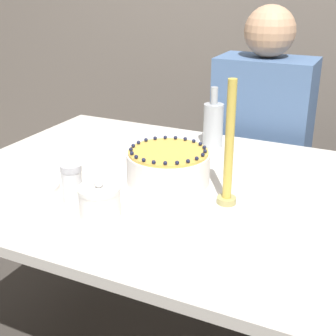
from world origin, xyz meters
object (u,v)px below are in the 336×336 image
(cake, at_px, (168,167))
(candle, at_px, (229,154))
(person_man_blue_shirt, at_px, (259,171))
(sugar_shaker, at_px, (72,183))
(sugar_bowl, at_px, (100,201))
(bottle, at_px, (213,124))

(cake, bearing_deg, candle, -15.83)
(candle, relative_size, person_man_blue_shirt, 0.28)
(cake, bearing_deg, sugar_shaker, -128.23)
(sugar_shaker, xyz_separation_m, candle, (0.40, 0.18, 0.09))
(sugar_shaker, bearing_deg, candle, 23.96)
(sugar_bowl, distance_m, candle, 0.37)
(sugar_shaker, bearing_deg, sugar_bowl, -18.02)
(sugar_bowl, bearing_deg, candle, 37.15)
(candle, distance_m, person_man_blue_shirt, 0.86)
(cake, distance_m, bottle, 0.38)
(sugar_bowl, bearing_deg, person_man_blue_shirt, 79.53)
(cake, distance_m, sugar_bowl, 0.28)
(cake, xyz_separation_m, person_man_blue_shirt, (0.11, 0.72, -0.27))
(cake, xyz_separation_m, bottle, (0.01, 0.37, 0.03))
(candle, height_order, bottle, candle)
(person_man_blue_shirt, bearing_deg, candle, 97.36)
(cake, xyz_separation_m, candle, (0.21, -0.06, 0.10))
(bottle, bearing_deg, person_man_blue_shirt, 73.33)
(bottle, bearing_deg, sugar_bowl, -97.08)
(cake, height_order, sugar_shaker, cake)
(sugar_bowl, height_order, person_man_blue_shirt, person_man_blue_shirt)
(sugar_shaker, height_order, person_man_blue_shirt, person_man_blue_shirt)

